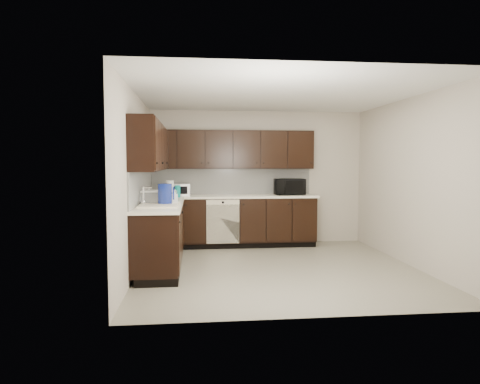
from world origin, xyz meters
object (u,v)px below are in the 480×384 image
(sink, at_px, (159,209))
(toaster_oven, at_px, (180,190))
(storage_bin, at_px, (158,197))
(microwave, at_px, (289,187))
(blue_pitcher, at_px, (165,194))

(sink, relative_size, toaster_oven, 2.43)
(storage_bin, bearing_deg, toaster_oven, 79.75)
(microwave, distance_m, storage_bin, 2.67)
(toaster_oven, height_order, storage_bin, toaster_oven)
(storage_bin, relative_size, blue_pitcher, 1.56)
(microwave, distance_m, blue_pitcher, 2.72)
(microwave, bearing_deg, toaster_oven, 178.70)
(microwave, bearing_deg, sink, -143.18)
(sink, relative_size, blue_pitcher, 2.75)
(sink, xyz_separation_m, blue_pitcher, (0.08, 0.04, 0.21))
(microwave, xyz_separation_m, toaster_oven, (-2.00, 0.03, -0.04))
(blue_pitcher, bearing_deg, toaster_oven, 91.76)
(storage_bin, xyz_separation_m, blue_pitcher, (0.11, -0.24, 0.06))
(blue_pitcher, bearing_deg, sink, -145.39)
(toaster_oven, height_order, blue_pitcher, blue_pitcher)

